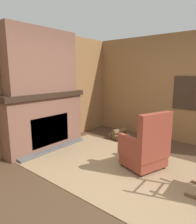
% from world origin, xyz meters
% --- Properties ---
extents(ground_plane, '(14.00, 14.00, 0.00)m').
position_xyz_m(ground_plane, '(0.00, 0.00, 0.00)').
color(ground_plane, '#4C3523').
extents(wood_panel_wall_left, '(0.06, 5.21, 2.59)m').
position_xyz_m(wood_panel_wall_left, '(-2.33, 0.00, 1.30)').
color(wood_panel_wall_left, olive).
rests_on(wood_panel_wall_left, ground).
extents(wood_panel_wall_back, '(5.21, 0.09, 2.59)m').
position_xyz_m(wood_panel_wall_back, '(0.01, 2.33, 1.29)').
color(wood_panel_wall_back, olive).
rests_on(wood_panel_wall_back, ground).
extents(fireplace_hearth, '(0.58, 1.96, 1.25)m').
position_xyz_m(fireplace_hearth, '(-2.11, 0.00, 0.62)').
color(fireplace_hearth, brown).
rests_on(fireplace_hearth, ground).
extents(chimney_breast, '(0.33, 1.64, 1.32)m').
position_xyz_m(chimney_breast, '(-2.12, 0.00, 1.91)').
color(chimney_breast, brown).
rests_on(chimney_breast, fireplace_hearth).
extents(area_rug, '(3.53, 2.14, 0.01)m').
position_xyz_m(area_rug, '(-0.26, 0.20, 0.01)').
color(area_rug, '#997A56').
rests_on(area_rug, ground).
extents(armchair, '(0.80, 0.84, 1.04)m').
position_xyz_m(armchair, '(0.08, 0.47, 0.37)').
color(armchair, brown).
rests_on(armchair, ground).
extents(firewood_stack, '(0.52, 0.50, 0.26)m').
position_xyz_m(firewood_stack, '(-1.18, 1.57, 0.10)').
color(firewood_stack, brown).
rests_on(firewood_stack, ground).
extents(oil_lamp_vase, '(0.12, 0.12, 0.26)m').
position_xyz_m(oil_lamp_vase, '(-2.16, -0.59, 1.34)').
color(oil_lamp_vase, '#99B29E').
rests_on(oil_lamp_vase, fireplace_hearth).
extents(storage_case, '(0.15, 0.25, 0.12)m').
position_xyz_m(storage_case, '(-2.16, 0.27, 1.31)').
color(storage_case, gray).
rests_on(storage_case, fireplace_hearth).
extents(decorative_plate_on_mantel, '(0.07, 0.26, 0.26)m').
position_xyz_m(decorative_plate_on_mantel, '(-2.18, -0.06, 1.38)').
color(decorative_plate_on_mantel, red).
rests_on(decorative_plate_on_mantel, fireplace_hearth).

